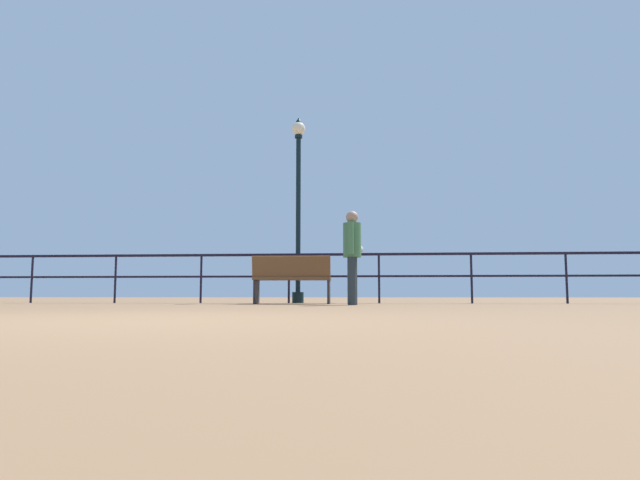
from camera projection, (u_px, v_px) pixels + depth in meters
name	position (u px, v px, depth m)	size (l,w,h in m)	color
ground_plane	(135.00, 321.00, 3.54)	(60.00, 60.00, 0.00)	olive
pier_railing	(289.00, 267.00, 10.89)	(21.38, 0.05, 0.98)	black
bench_near_left	(292.00, 277.00, 10.00)	(1.43, 0.70, 0.87)	brown
lamppost_center	(298.00, 197.00, 11.24)	(0.28, 0.28, 3.84)	black
person_by_bench	(352.00, 251.00, 8.97)	(0.30, 0.49, 1.54)	#232D32
seagull_on_rail	(358.00, 248.00, 10.79)	(0.27, 0.44, 0.21)	silver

